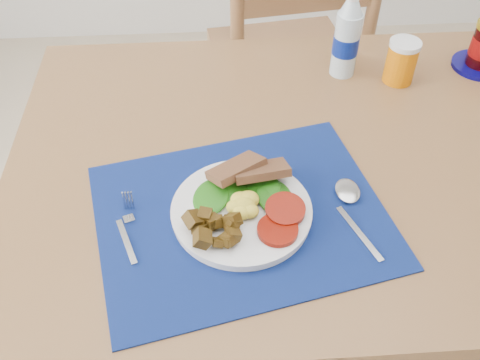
{
  "coord_description": "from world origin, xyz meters",
  "views": [
    {
      "loc": [
        -0.28,
        -0.6,
        1.5
      ],
      "look_at": [
        -0.23,
        0.07,
        0.8
      ],
      "focal_mm": 40.0,
      "sensor_mm": 36.0,
      "label": 1
    }
  ],
  "objects_px": {
    "chair_far": "(292,32)",
    "water_bottle": "(347,39)",
    "breakfast_plate": "(239,210)",
    "juice_glass": "(401,63)"
  },
  "relations": [
    {
      "from": "chair_far",
      "to": "breakfast_plate",
      "type": "relative_size",
      "value": 4.91
    },
    {
      "from": "juice_glass",
      "to": "breakfast_plate",
      "type": "bearing_deg",
      "value": -134.89
    },
    {
      "from": "chair_far",
      "to": "breakfast_plate",
      "type": "xyz_separation_m",
      "value": [
        -0.22,
        -0.87,
        0.15
      ]
    },
    {
      "from": "chair_far",
      "to": "breakfast_plate",
      "type": "distance_m",
      "value": 0.91
    },
    {
      "from": "chair_far",
      "to": "juice_glass",
      "type": "xyz_separation_m",
      "value": [
        0.18,
        -0.46,
        0.18
      ]
    },
    {
      "from": "breakfast_plate",
      "to": "water_bottle",
      "type": "height_order",
      "value": "water_bottle"
    },
    {
      "from": "chair_far",
      "to": "water_bottle",
      "type": "height_order",
      "value": "chair_far"
    },
    {
      "from": "water_bottle",
      "to": "breakfast_plate",
      "type": "bearing_deg",
      "value": -121.98
    },
    {
      "from": "breakfast_plate",
      "to": "water_bottle",
      "type": "xyz_separation_m",
      "value": [
        0.28,
        0.45,
        0.07
      ]
    },
    {
      "from": "chair_far",
      "to": "juice_glass",
      "type": "height_order",
      "value": "chair_far"
    }
  ]
}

